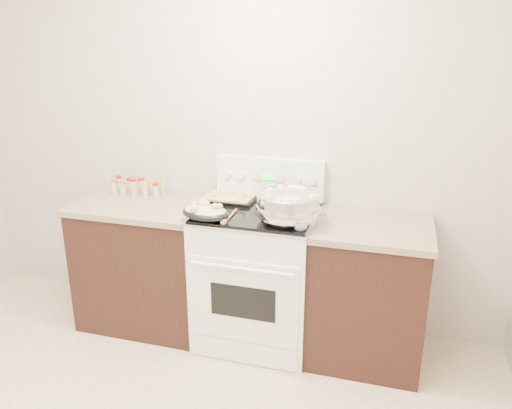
% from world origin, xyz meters
% --- Properties ---
extents(room_shell, '(4.10, 3.60, 2.75)m').
position_xyz_m(room_shell, '(0.00, 0.00, 1.70)').
color(room_shell, '#BEB2A4').
rests_on(room_shell, ground).
extents(counter_left, '(0.93, 0.67, 0.92)m').
position_xyz_m(counter_left, '(-0.48, 1.43, 0.46)').
color(counter_left, black).
rests_on(counter_left, ground).
extents(counter_right, '(0.73, 0.67, 0.92)m').
position_xyz_m(counter_right, '(1.08, 1.43, 0.46)').
color(counter_right, black).
rests_on(counter_right, ground).
extents(kitchen_range, '(0.78, 0.73, 1.22)m').
position_xyz_m(kitchen_range, '(0.35, 1.42, 0.49)').
color(kitchen_range, white).
rests_on(kitchen_range, ground).
extents(mixing_bowl, '(0.50, 0.50, 0.24)m').
position_xyz_m(mixing_bowl, '(0.58, 1.28, 1.04)').
color(mixing_bowl, silver).
rests_on(mixing_bowl, kitchen_range).
extents(roasting_pan, '(0.35, 0.28, 0.11)m').
position_xyz_m(roasting_pan, '(0.08, 1.17, 0.99)').
color(roasting_pan, black).
rests_on(roasting_pan, kitchen_range).
extents(baking_sheet, '(0.37, 0.26, 0.06)m').
position_xyz_m(baking_sheet, '(0.10, 1.57, 0.96)').
color(baking_sheet, black).
rests_on(baking_sheet, kitchen_range).
extents(wooden_spoon, '(0.04, 0.27, 0.04)m').
position_xyz_m(wooden_spoon, '(0.22, 1.17, 0.95)').
color(wooden_spoon, '#AE804F').
rests_on(wooden_spoon, kitchen_range).
extents(blue_ladle, '(0.17, 0.27, 0.11)m').
position_xyz_m(blue_ladle, '(0.69, 1.17, 0.98)').
color(blue_ladle, '#799EB4').
rests_on(blue_ladle, kitchen_range).
extents(spice_jars, '(0.39, 0.15, 0.13)m').
position_xyz_m(spice_jars, '(-0.61, 1.58, 0.98)').
color(spice_jars, '#BFB28C').
rests_on(spice_jars, counter_left).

